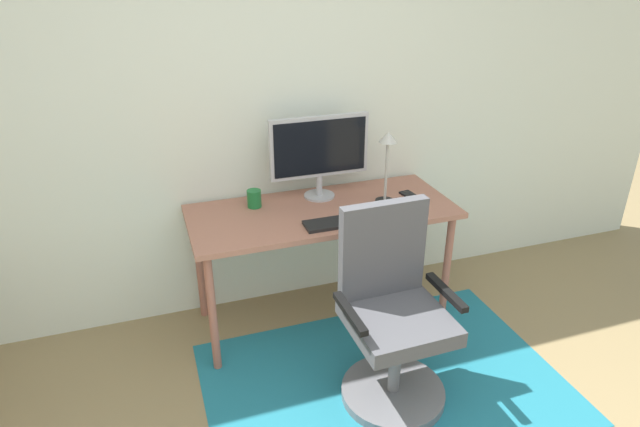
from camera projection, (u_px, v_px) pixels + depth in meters
The scene contains 10 objects.
wall_back at pixel (247, 97), 3.03m from camera, with size 6.00×0.10×2.60m, color silver.
area_rug at pixel (384, 382), 2.82m from camera, with size 1.82×1.24×0.01m, color #1F6F83.
desk at pixel (322, 221), 3.07m from camera, with size 1.49×0.63×0.73m.
monitor at pixel (319, 150), 3.07m from camera, with size 0.58×0.18×0.48m.
keyboard at pixel (344, 221), 2.88m from camera, with size 0.43×0.13×0.02m, color black.
computer_mouse at pixel (401, 210), 2.98m from camera, with size 0.06×0.10×0.03m, color black.
coffee_cup at pixel (254, 199), 3.05m from camera, with size 0.08×0.08×0.10m, color #1C6F34.
cell_phone at pixel (410, 195), 3.20m from camera, with size 0.07×0.14×0.01m, color black.
desk_lamp at pixel (387, 154), 2.99m from camera, with size 0.11×0.11×0.42m.
office_chair at pixel (392, 324), 2.61m from camera, with size 0.54×0.52×0.99m.
Camera 1 is at (-0.59, -0.79, 2.01)m, focal length 30.43 mm.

